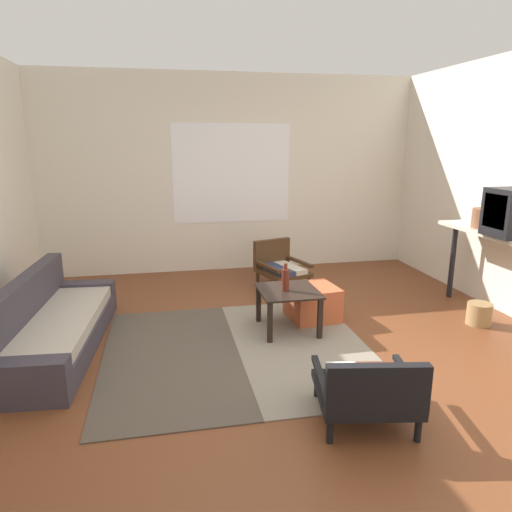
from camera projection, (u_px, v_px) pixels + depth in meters
name	position (u px, v px, depth m)	size (l,w,h in m)	color
ground_plane	(286.00, 362.00, 3.91)	(7.80, 7.80, 0.00)	brown
far_wall_with_window	(231.00, 174.00, 6.49)	(5.60, 0.13, 2.70)	silver
area_rug	(238.00, 350.00, 4.11)	(2.32, 2.20, 0.01)	#4C4238
couch	(51.00, 327.00, 4.10)	(0.82, 2.07, 0.65)	#38333D
coffee_table	(288.00, 298.00, 4.48)	(0.56, 0.60, 0.42)	black
armchair_by_window	(280.00, 265.00, 5.94)	(0.69, 0.75, 0.56)	#472D19
armchair_striped_foreground	(368.00, 389.00, 3.00)	(0.73, 0.70, 0.53)	black
ottoman_orange	(312.00, 303.00, 4.81)	(0.48, 0.48, 0.35)	#BC5633
console_shelf	(499.00, 244.00, 4.66)	(0.39, 1.56, 0.92)	beige
clay_vase	(484.00, 217.00, 4.86)	(0.25, 0.25, 0.30)	brown
glass_bottle	(285.00, 279.00, 4.42)	(0.07, 0.07, 0.27)	#5B2319
wicker_basket	(479.00, 314.00, 4.68)	(0.24, 0.24, 0.22)	#9E7A4C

